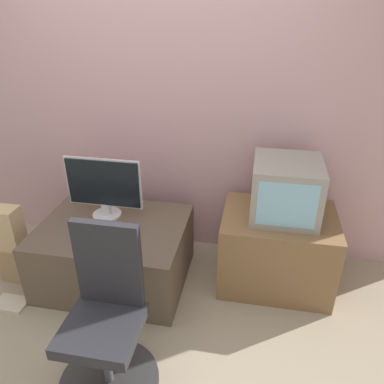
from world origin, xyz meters
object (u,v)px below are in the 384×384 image
(keyboard, at_px, (98,231))
(office_chair, at_px, (106,328))
(mouse, at_px, (123,232))
(crt_tv, at_px, (286,189))
(book, at_px, (11,304))
(main_monitor, at_px, (104,188))
(cardboard_box_lower, at_px, (17,262))

(keyboard, xyz_separation_m, office_chair, (0.35, -0.74, -0.12))
(keyboard, xyz_separation_m, mouse, (0.19, -0.00, 0.01))
(crt_tv, relative_size, book, 2.10)
(keyboard, height_order, office_chair, office_chair)
(mouse, bearing_deg, keyboard, 179.68)
(main_monitor, bearing_deg, keyboard, -84.79)
(main_monitor, height_order, crt_tv, crt_tv)
(keyboard, relative_size, book, 1.24)
(main_monitor, height_order, keyboard, main_monitor)
(main_monitor, height_order, book, main_monitor)
(office_chair, bearing_deg, cardboard_box_lower, 146.67)
(mouse, height_order, crt_tv, crt_tv)
(crt_tv, height_order, office_chair, crt_tv)
(keyboard, relative_size, cardboard_box_lower, 0.97)
(keyboard, distance_m, crt_tv, 1.38)
(office_chair, height_order, book, office_chair)
(book, bearing_deg, mouse, 23.09)
(keyboard, distance_m, cardboard_box_lower, 0.80)
(main_monitor, relative_size, mouse, 9.56)
(crt_tv, bearing_deg, cardboard_box_lower, -169.62)
(keyboard, xyz_separation_m, book, (-0.60, -0.34, -0.49))
(keyboard, height_order, book, keyboard)
(main_monitor, bearing_deg, book, -135.95)
(book, bearing_deg, keyboard, 29.40)
(keyboard, distance_m, mouse, 0.19)
(keyboard, relative_size, mouse, 4.70)
(keyboard, height_order, cardboard_box_lower, keyboard)
(office_chair, bearing_deg, mouse, 102.22)
(office_chair, relative_size, cardboard_box_lower, 3.36)
(crt_tv, bearing_deg, book, -160.68)
(keyboard, distance_m, office_chair, 0.82)
(keyboard, bearing_deg, cardboard_box_lower, -176.84)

